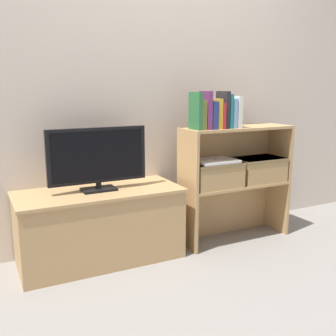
{
  "coord_description": "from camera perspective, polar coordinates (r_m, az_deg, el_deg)",
  "views": [
    {
      "loc": [
        -1.18,
        -2.2,
        1.15
      ],
      "look_at": [
        0.0,
        0.14,
        0.61
      ],
      "focal_mm": 42.0,
      "sensor_mm": 36.0,
      "label": 1
    }
  ],
  "objects": [
    {
      "name": "ground_plane",
      "position": [
        2.74,
        1.36,
        -13.03
      ],
      "size": [
        16.0,
        16.0,
        0.0
      ],
      "primitive_type": "plane",
      "color": "gray"
    },
    {
      "name": "wall_back",
      "position": [
        2.94,
        -3.14,
        12.69
      ],
      "size": [
        10.0,
        0.05,
        2.4
      ],
      "color": "beige",
      "rests_on": "ground_plane"
    },
    {
      "name": "tv_stand",
      "position": [
        2.68,
        -9.83,
        -8.19
      ],
      "size": [
        1.08,
        0.47,
        0.48
      ],
      "color": "tan",
      "rests_on": "ground_plane"
    },
    {
      "name": "tv",
      "position": [
        2.56,
        -10.17,
        1.56
      ],
      "size": [
        0.65,
        0.14,
        0.41
      ],
      "color": "black",
      "rests_on": "tv_stand"
    },
    {
      "name": "bookshelf_lower_tier",
      "position": [
        3.09,
        9.02,
        -4.86
      ],
      "size": [
        0.85,
        0.28,
        0.44
      ],
      "color": "tan",
      "rests_on": "ground_plane"
    },
    {
      "name": "bookshelf_upper_tier",
      "position": [
        3.0,
        9.29,
        3.06
      ],
      "size": [
        0.85,
        0.28,
        0.43
      ],
      "color": "tan",
      "rests_on": "bookshelf_lower_tier"
    },
    {
      "name": "book_forest",
      "position": [
        2.68,
        4.01,
        8.26
      ],
      "size": [
        0.03,
        0.14,
        0.25
      ],
      "color": "#286638",
      "rests_on": "bookshelf_upper_tier"
    },
    {
      "name": "book_olive",
      "position": [
        2.7,
        4.71,
        7.7
      ],
      "size": [
        0.04,
        0.12,
        0.2
      ],
      "color": "olive",
      "rests_on": "bookshelf_upper_tier"
    },
    {
      "name": "book_plum",
      "position": [
        2.72,
        5.45,
        8.35
      ],
      "size": [
        0.03,
        0.14,
        0.26
      ],
      "color": "#6B2D66",
      "rests_on": "bookshelf_upper_tier"
    },
    {
      "name": "book_navy",
      "position": [
        2.75,
        6.15,
        7.65
      ],
      "size": [
        0.04,
        0.15,
        0.19
      ],
      "color": "navy",
      "rests_on": "bookshelf_upper_tier"
    },
    {
      "name": "book_mustard",
      "position": [
        2.77,
        6.88,
        7.84
      ],
      "size": [
        0.03,
        0.14,
        0.21
      ],
      "color": "gold",
      "rests_on": "bookshelf_upper_tier"
    },
    {
      "name": "book_crimson",
      "position": [
        2.79,
        7.39,
        7.55
      ],
      "size": [
        0.02,
        0.15,
        0.18
      ],
      "color": "#B22328",
      "rests_on": "bookshelf_upper_tier"
    },
    {
      "name": "book_charcoal",
      "position": [
        2.8,
        7.97,
        8.37
      ],
      "size": [
        0.03,
        0.13,
        0.26
      ],
      "color": "#232328",
      "rests_on": "bookshelf_upper_tier"
    },
    {
      "name": "book_teal",
      "position": [
        2.82,
        8.51,
        8.17
      ],
      "size": [
        0.02,
        0.14,
        0.24
      ],
      "color": "#1E7075",
      "rests_on": "bookshelf_upper_tier"
    },
    {
      "name": "book_skyblue",
      "position": [
        2.84,
        9.01,
        7.86
      ],
      "size": [
        0.03,
        0.15,
        0.21
      ],
      "color": "#709ECC",
      "rests_on": "bookshelf_upper_tier"
    },
    {
      "name": "book_ivory",
      "position": [
        2.86,
        9.62,
        8.03
      ],
      "size": [
        0.03,
        0.16,
        0.22
      ],
      "color": "silver",
      "rests_on": "bookshelf_upper_tier"
    },
    {
      "name": "storage_basket_left",
      "position": [
        2.86,
        6.72,
        -0.75
      ],
      "size": [
        0.38,
        0.25,
        0.18
      ],
      "color": "tan",
      "rests_on": "bookshelf_lower_tier"
    },
    {
      "name": "storage_basket_right",
      "position": [
        3.09,
        12.99,
        -0.01
      ],
      "size": [
        0.38,
        0.25,
        0.18
      ],
      "color": "tan",
      "rests_on": "bookshelf_lower_tier"
    },
    {
      "name": "laptop",
      "position": [
        2.84,
        6.76,
        1.05
      ],
      "size": [
        0.31,
        0.23,
        0.02
      ],
      "color": "white",
      "rests_on": "storage_basket_left"
    }
  ]
}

